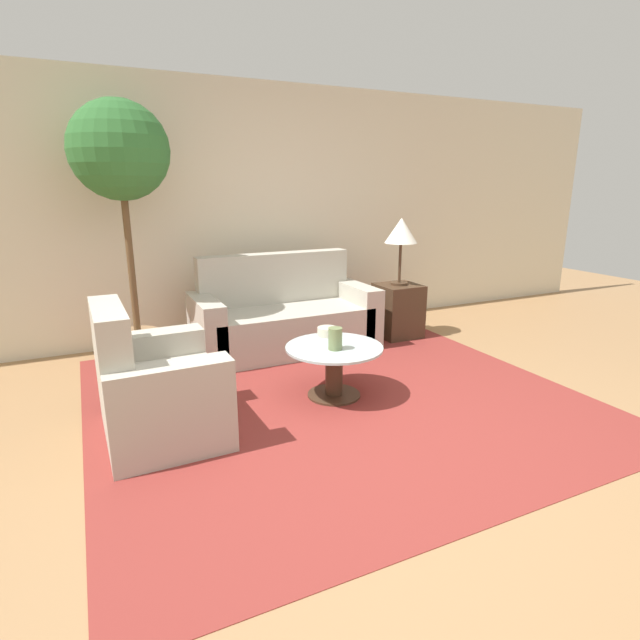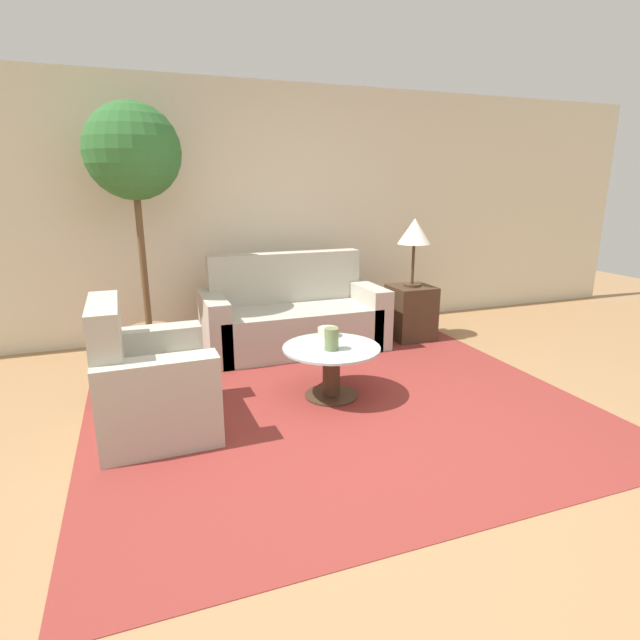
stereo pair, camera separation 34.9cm
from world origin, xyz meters
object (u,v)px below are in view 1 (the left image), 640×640
object	(u,v)px
potted_plant	(121,167)
vase	(335,339)
bowl	(327,332)
sofa_main	(283,319)
coffee_table	(334,364)
table_lamp	(401,232)
armchair	(152,393)

from	to	relation	value
potted_plant	vase	size ratio (longest dim) A/B	13.66
potted_plant	bowl	world-z (taller)	potted_plant
sofa_main	vase	size ratio (longest dim) A/B	10.61
vase	bowl	xyz separation A→B (m)	(0.10, 0.33, -0.05)
coffee_table	bowl	distance (m)	0.33
sofa_main	bowl	distance (m)	1.02
coffee_table	table_lamp	world-z (taller)	table_lamp
coffee_table	bowl	xyz separation A→B (m)	(0.07, 0.27, 0.18)
sofa_main	table_lamp	size ratio (longest dim) A/B	2.54
potted_plant	coffee_table	bearing A→B (deg)	-48.55
sofa_main	bowl	bearing A→B (deg)	-90.55
vase	bowl	world-z (taller)	vase
sofa_main	vase	xyz separation A→B (m)	(-0.11, -1.34, 0.19)
sofa_main	coffee_table	world-z (taller)	sofa_main
sofa_main	bowl	size ratio (longest dim) A/B	10.84
potted_plant	vase	world-z (taller)	potted_plant
armchair	potted_plant	distance (m)	2.06
armchair	vase	world-z (taller)	armchair
sofa_main	bowl	world-z (taller)	sofa_main
coffee_table	vase	world-z (taller)	vase
coffee_table	bowl	bearing A→B (deg)	74.57
armchair	bowl	world-z (taller)	armchair
armchair	coffee_table	xyz separation A→B (m)	(1.34, 0.05, -0.03)
bowl	vase	bearing A→B (deg)	-106.66
sofa_main	potted_plant	distance (m)	1.98
table_lamp	vase	distance (m)	1.91
sofa_main	table_lamp	xyz separation A→B (m)	(1.26, -0.15, 0.81)
armchair	potted_plant	xyz separation A→B (m)	(0.07, 1.48, 1.43)
armchair	bowl	size ratio (longest dim) A/B	5.75
table_lamp	vase	xyz separation A→B (m)	(-1.37, -1.19, -0.62)
armchair	table_lamp	distance (m)	3.03
bowl	potted_plant	bearing A→B (deg)	139.00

